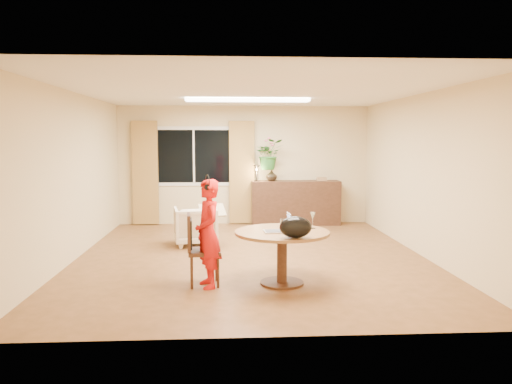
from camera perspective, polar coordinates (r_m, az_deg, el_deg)
floor at (r=8.01m, az=-0.56°, el=-7.44°), size 6.50×6.50×0.00m
ceiling at (r=7.83m, az=-0.58°, el=11.41°), size 6.50×6.50×0.00m
wall_back at (r=11.06m, az=-1.39°, el=3.08°), size 5.50×0.00×5.50m
wall_left at (r=8.16m, az=-20.26°, el=1.68°), size 0.00×6.50×6.50m
wall_right at (r=8.41m, az=18.50°, el=1.86°), size 0.00×6.50×6.50m
window at (r=11.05m, az=-7.12°, el=4.07°), size 1.70×0.03×1.30m
curtain_left at (r=11.11m, az=-12.54°, el=2.15°), size 0.55×0.08×2.25m
curtain_right at (r=10.97m, az=-1.63°, el=2.25°), size 0.55×0.08×2.25m
ceiling_panel at (r=9.02m, az=-0.96°, el=10.47°), size 2.20×0.35×0.05m
dining_table at (r=6.45m, az=3.00°, el=-5.78°), size 1.22×1.22×0.69m
dining_chair at (r=6.46m, az=-5.94°, el=-6.55°), size 0.47×0.44×0.92m
child at (r=6.33m, az=-5.51°, el=-4.74°), size 0.58×0.47×1.37m
laptop at (r=6.34m, az=2.52°, el=-3.48°), size 0.39×0.28×0.25m
tumbler at (r=6.69m, az=3.10°, el=-3.58°), size 0.10×0.10×0.11m
wine_glass at (r=6.63m, az=6.49°, el=-3.22°), size 0.09×0.09×0.22m
pot_lid at (r=6.80m, az=4.92°, el=-3.76°), size 0.24×0.24×0.04m
handbag at (r=5.97m, az=4.54°, el=-4.03°), size 0.40×0.24×0.26m
armchair at (r=8.95m, az=-6.94°, el=-3.84°), size 0.83×0.85×0.68m
throw at (r=8.88m, az=-5.05°, el=-1.59°), size 0.53×0.61×0.03m
sideboard at (r=10.99m, az=4.54°, el=-1.23°), size 1.93×0.47×0.96m
vase at (r=10.87m, az=1.79°, el=1.91°), size 0.28×0.28×0.25m
bouquet at (r=10.84m, az=1.49°, el=4.31°), size 0.66×0.60×0.66m
book_stack at (r=11.03m, az=7.51°, el=1.51°), size 0.25×0.21×0.09m
desk_lamp at (r=10.79m, az=0.07°, el=2.21°), size 0.15×0.15×0.37m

